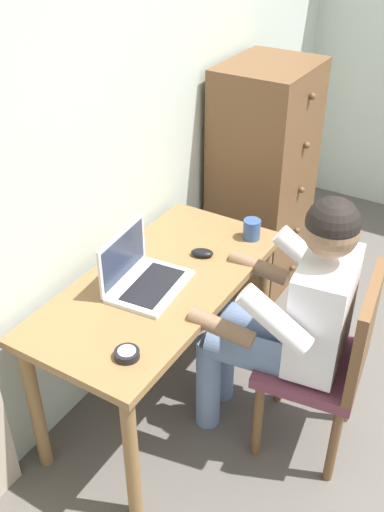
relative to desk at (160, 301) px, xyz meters
name	(u,v)px	position (x,y,z in m)	size (l,w,h in m)	color
wall_back	(128,115)	(0.34, 0.37, 0.65)	(4.80, 0.05, 2.50)	silver
desk	(160,301)	(0.00, 0.00, 0.00)	(1.23, 0.59, 0.71)	olive
dresser	(262,180)	(1.18, 0.08, 0.05)	(0.56, 0.48, 1.32)	brown
chair	(330,358)	(0.15, -0.72, -0.10)	(0.47, 0.45, 0.89)	brown
person_seated	(290,311)	(0.13, -0.54, 0.08)	(0.58, 0.62, 1.21)	#6B84AD
laptop	(141,275)	(-0.07, 0.04, 0.16)	(0.36, 0.28, 0.24)	silver
computer_mouse	(202,253)	(0.25, -0.06, 0.12)	(0.06, 0.10, 0.03)	black
desk_clock	(127,354)	(-0.44, -0.16, 0.12)	(0.09, 0.09, 0.03)	black
coffee_mug	(252,229)	(0.50, -0.18, 0.15)	(0.12, 0.08, 0.09)	#33518C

